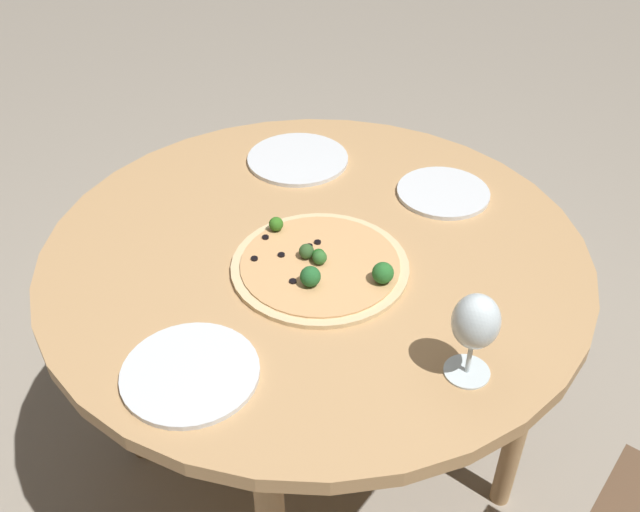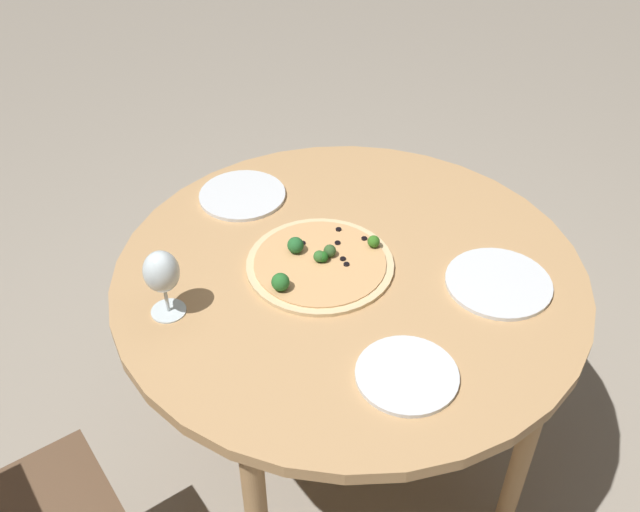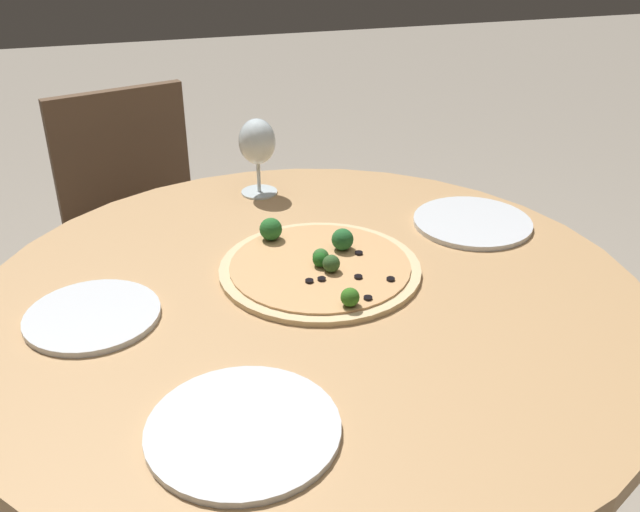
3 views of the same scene
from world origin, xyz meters
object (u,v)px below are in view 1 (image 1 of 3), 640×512
Objects in this scene: plate_near at (190,373)px; plate_side at (298,159)px; wine_glass at (477,323)px; plate_far at (443,192)px; pizza at (321,265)px.

plate_side is at bearing -139.44° from plate_near.
plate_far is (-0.34, -0.41, -0.11)m from wine_glass.
wine_glass reaches higher than pizza.
plate_near and plate_far have the same top height.
wine_glass is at bearing 77.37° from plate_side.
plate_side is at bearing -102.63° from wine_glass.
pizza is 0.38m from wine_glass.
plate_far is (-0.38, -0.05, -0.00)m from pizza.
plate_side is (-0.16, -0.73, -0.11)m from wine_glass.
plate_far is at bearing -129.65° from wine_glass.
wine_glass is at bearing 50.35° from plate_far.
wine_glass is 0.75m from plate_side.
wine_glass is at bearing 144.60° from plate_near.
wine_glass is 0.55m from plate_far.
plate_near and plate_side have the same top height.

